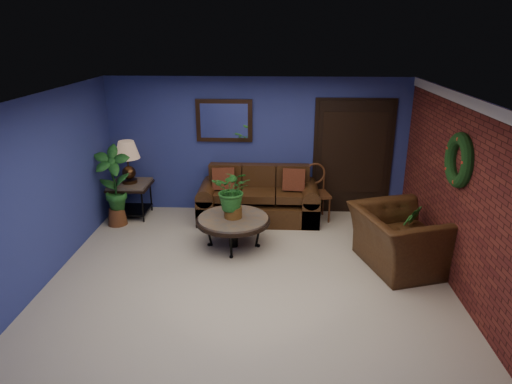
{
  "coord_description": "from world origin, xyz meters",
  "views": [
    {
      "loc": [
        0.36,
        -5.68,
        3.28
      ],
      "look_at": [
        0.07,
        0.55,
        1.05
      ],
      "focal_mm": 32.0,
      "sensor_mm": 36.0,
      "label": 1
    }
  ],
  "objects_px": {
    "sofa": "(259,201)",
    "side_chair": "(316,188)",
    "end_table": "(131,190)",
    "table_lamp": "(127,157)",
    "coffee_table": "(233,221)",
    "armchair": "(400,239)"
  },
  "relations": [
    {
      "from": "sofa",
      "to": "side_chair",
      "type": "bearing_deg",
      "value": 2.34
    },
    {
      "from": "sofa",
      "to": "side_chair",
      "type": "relative_size",
      "value": 2.12
    },
    {
      "from": "coffee_table",
      "to": "armchair",
      "type": "xyz_separation_m",
      "value": [
        2.46,
        -0.52,
        -0.02
      ]
    },
    {
      "from": "sofa",
      "to": "coffee_table",
      "type": "distance_m",
      "value": 1.26
    },
    {
      "from": "coffee_table",
      "to": "side_chair",
      "type": "xyz_separation_m",
      "value": [
        1.38,
        1.24,
        0.13
      ]
    },
    {
      "from": "sofa",
      "to": "coffee_table",
      "type": "height_order",
      "value": "sofa"
    },
    {
      "from": "end_table",
      "to": "table_lamp",
      "type": "distance_m",
      "value": 0.63
    },
    {
      "from": "side_chair",
      "to": "table_lamp",
      "type": "bearing_deg",
      "value": 168.8
    },
    {
      "from": "end_table",
      "to": "table_lamp",
      "type": "relative_size",
      "value": 0.96
    },
    {
      "from": "sofa",
      "to": "side_chair",
      "type": "distance_m",
      "value": 1.06
    },
    {
      "from": "coffee_table",
      "to": "table_lamp",
      "type": "relative_size",
      "value": 1.57
    },
    {
      "from": "side_chair",
      "to": "coffee_table",
      "type": "bearing_deg",
      "value": -150.44
    },
    {
      "from": "side_chair",
      "to": "armchair",
      "type": "xyz_separation_m",
      "value": [
        1.08,
        -1.76,
        -0.15
      ]
    },
    {
      "from": "table_lamp",
      "to": "armchair",
      "type": "height_order",
      "value": "table_lamp"
    },
    {
      "from": "sofa",
      "to": "end_table",
      "type": "height_order",
      "value": "sofa"
    },
    {
      "from": "sofa",
      "to": "table_lamp",
      "type": "relative_size",
      "value": 2.89
    },
    {
      "from": "side_chair",
      "to": "armchair",
      "type": "bearing_deg",
      "value": -71.03
    },
    {
      "from": "coffee_table",
      "to": "armchair",
      "type": "distance_m",
      "value": 2.51
    },
    {
      "from": "end_table",
      "to": "table_lamp",
      "type": "xyz_separation_m",
      "value": [
        -0.0,
        0.0,
        0.63
      ]
    },
    {
      "from": "end_table",
      "to": "side_chair",
      "type": "bearing_deg",
      "value": 1.24
    },
    {
      "from": "armchair",
      "to": "table_lamp",
      "type": "bearing_deg",
      "value": 52.08
    },
    {
      "from": "table_lamp",
      "to": "side_chair",
      "type": "distance_m",
      "value": 3.42
    }
  ]
}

